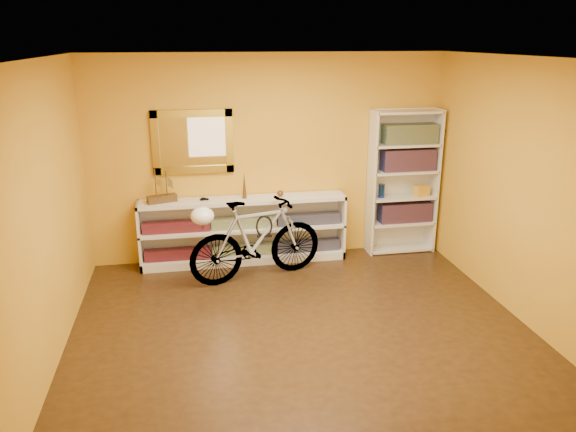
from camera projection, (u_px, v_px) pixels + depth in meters
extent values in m
cube|color=black|center=(300.00, 328.00, 5.56)|extent=(4.50, 4.00, 0.01)
cube|color=silver|center=(303.00, 57.00, 4.76)|extent=(4.50, 4.00, 0.01)
cube|color=gold|center=(270.00, 159.00, 7.04)|extent=(4.50, 0.01, 2.60)
cube|color=gold|center=(45.00, 216.00, 4.77)|extent=(0.01, 4.00, 2.60)
cube|color=gold|center=(523.00, 191.00, 5.54)|extent=(0.01, 4.00, 2.60)
cube|color=olive|center=(193.00, 142.00, 6.76)|extent=(0.98, 0.06, 0.78)
cube|color=silver|center=(337.00, 233.00, 7.49)|extent=(0.09, 0.02, 0.09)
cube|color=black|center=(244.00, 250.00, 7.12)|extent=(2.50, 0.13, 0.14)
cube|color=navy|center=(244.00, 223.00, 7.01)|extent=(2.50, 0.13, 0.14)
imported|color=black|center=(204.00, 200.00, 6.85)|extent=(0.00, 0.00, 0.00)
cone|color=brown|center=(244.00, 185.00, 6.89)|extent=(0.06, 0.06, 0.33)
sphere|color=brown|center=(280.00, 193.00, 7.00)|extent=(0.08, 0.08, 0.08)
cube|color=maroon|center=(405.00, 212.00, 7.42)|extent=(0.70, 0.22, 0.26)
cube|color=maroon|center=(408.00, 159.00, 7.20)|extent=(0.70, 0.22, 0.28)
cube|color=#1B5061|center=(410.00, 134.00, 7.10)|extent=(0.70, 0.22, 0.25)
cylinder|color=#163599|center=(382.00, 191.00, 7.25)|extent=(0.08, 0.08, 0.18)
cube|color=maroon|center=(390.00, 137.00, 7.09)|extent=(0.15, 0.15, 0.18)
cube|color=gold|center=(422.00, 191.00, 7.33)|extent=(0.21, 0.16, 0.14)
imported|color=silver|center=(257.00, 239.00, 6.55)|extent=(0.85, 1.74, 0.99)
ellipsoid|color=white|center=(202.00, 216.00, 6.18)|extent=(0.26, 0.25, 0.20)
torus|color=black|center=(264.00, 226.00, 6.54)|extent=(0.20, 0.02, 0.20)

